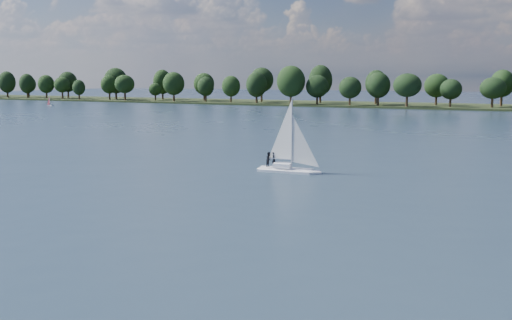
{
  "coord_description": "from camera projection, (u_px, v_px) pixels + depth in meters",
  "views": [
    {
      "loc": [
        22.14,
        -21.49,
        12.06
      ],
      "look_at": [
        -4.69,
        37.4,
        2.5
      ],
      "focal_mm": 40.0,
      "sensor_mm": 36.0,
      "label": 1
    }
  ],
  "objects": [
    {
      "name": "ground",
      "position": [
        399.0,
        134.0,
        120.21
      ],
      "size": [
        700.0,
        700.0,
        0.0
      ],
      "primitive_type": "plane",
      "color": "#233342",
      "rests_on": "ground"
    },
    {
      "name": "far_shore",
      "position": [
        453.0,
        107.0,
        221.03
      ],
      "size": [
        660.0,
        40.0,
        1.5
      ],
      "primitive_type": "cube",
      "color": "black",
      "rests_on": "ground"
    },
    {
      "name": "sailboat",
      "position": [
        286.0,
        151.0,
        71.73
      ],
      "size": [
        7.57,
        2.47,
        9.84
      ],
      "rotation": [
        0.0,
        0.0,
        0.05
      ],
      "color": "white",
      "rests_on": "ground"
    },
    {
      "name": "dinghy_pink",
      "position": [
        50.0,
        103.0,
        230.37
      ],
      "size": [
        2.76,
        1.18,
        4.34
      ],
      "rotation": [
        0.0,
        0.0,
        0.04
      ],
      "color": "white",
      "rests_on": "ground"
    },
    {
      "name": "pontoon",
      "position": [
        86.0,
        101.0,
        273.04
      ],
      "size": [
        4.14,
        2.3,
        0.5
      ],
      "primitive_type": "cube",
      "rotation": [
        0.0,
        0.0,
        0.08
      ],
      "color": "#5B5D60",
      "rests_on": "ground"
    },
    {
      "name": "treeline",
      "position": [
        452.0,
        86.0,
        216.61
      ],
      "size": [
        562.93,
        73.44,
        17.87
      ],
      "color": "black",
      "rests_on": "ground"
    }
  ]
}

